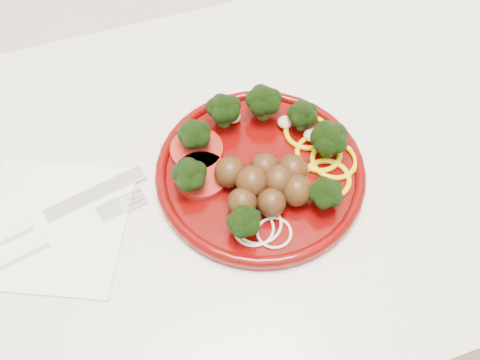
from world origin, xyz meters
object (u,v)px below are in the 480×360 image
object	(u,v)px
napkin	(52,225)
knife	(26,226)
plate	(263,166)
fork	(31,248)

from	to	relation	value
napkin	knife	xyz separation A→B (m)	(-0.03, 0.01, 0.01)
plate	knife	bearing A→B (deg)	176.24
fork	plate	bearing A→B (deg)	-9.80
fork	knife	bearing A→B (deg)	83.00
napkin	fork	bearing A→B (deg)	-134.47
knife	fork	xyz separation A→B (m)	(0.00, -0.03, -0.00)
plate	napkin	distance (m)	0.26
knife	fork	bearing A→B (deg)	-97.00
napkin	fork	xyz separation A→B (m)	(-0.03, -0.03, 0.01)
napkin	fork	size ratio (longest dim) A/B	0.83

